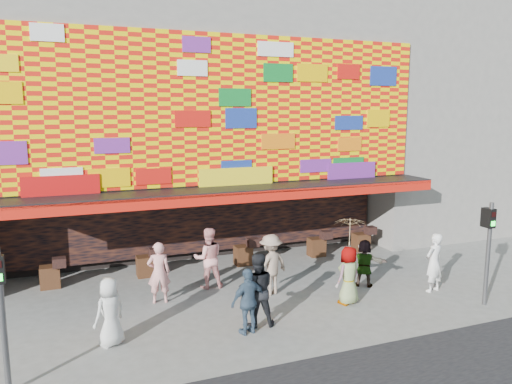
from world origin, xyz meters
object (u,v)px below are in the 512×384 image
at_px(ped_b, 159,272).
at_px(ped_f, 364,263).
at_px(signal_right, 489,242).
at_px(parasol, 350,233).
at_px(ped_d, 271,264).
at_px(ped_e, 249,301).
at_px(signal_left, 2,304).
at_px(ped_i, 208,258).
at_px(ped_g, 349,275).
at_px(ped_a, 110,312).
at_px(ped_c, 257,290).
at_px(ped_h, 434,263).

relative_size(ped_b, ped_f, 1.19).
height_order(signal_right, parasol, signal_right).
height_order(ped_d, ped_f, ped_d).
relative_size(ped_d, ped_e, 1.10).
relative_size(signal_left, ped_i, 1.55).
relative_size(signal_right, ped_i, 1.55).
bearing_deg(ped_g, signal_right, 139.33).
bearing_deg(ped_a, ped_c, 143.50).
xyz_separation_m(signal_right, ped_a, (-10.30, 1.36, -1.02)).
bearing_deg(signal_right, ped_c, 170.48).
bearing_deg(parasol, ped_b, 157.58).
bearing_deg(ped_g, ped_i, -57.15).
height_order(ped_e, ped_i, ped_i).
bearing_deg(ped_f, ped_e, 58.56).
distance_m(ped_b, ped_c, 3.25).
bearing_deg(ped_a, ped_b, -157.79).
bearing_deg(ped_h, ped_c, -11.32).
bearing_deg(ped_h, ped_b, -29.48).
bearing_deg(signal_left, ped_f, 14.53).
relative_size(signal_right, ped_f, 1.97).
bearing_deg(ped_f, ped_c, 55.97).
distance_m(ped_f, ped_i, 4.95).
height_order(ped_d, ped_g, ped_d).
bearing_deg(ped_c, parasol, -159.60).
bearing_deg(parasol, ped_h, -1.93).
relative_size(signal_right, ped_g, 1.76).
xyz_separation_m(ped_a, ped_f, (7.91, 1.24, -0.08)).
bearing_deg(parasol, ped_c, -172.31).
xyz_separation_m(ped_c, ped_f, (4.26, 1.48, -0.21)).
relative_size(ped_d, ped_h, 1.01).
height_order(ped_b, ped_e, ped_b).
height_order(signal_right, ped_d, signal_right).
bearing_deg(signal_right, ped_h, 114.70).
height_order(ped_g, ped_i, ped_i).
height_order(ped_d, ped_e, ped_d).
distance_m(ped_d, ped_h, 5.04).
bearing_deg(ped_i, ped_h, 161.97).
bearing_deg(ped_g, ped_h, 160.10).
bearing_deg(ped_e, signal_left, -4.85).
bearing_deg(parasol, ped_a, -178.60).
bearing_deg(ped_e, ped_d, -137.33).
bearing_deg(signal_left, ped_i, 38.60).
relative_size(ped_a, ped_e, 0.99).
relative_size(ped_e, ped_g, 1.00).
bearing_deg(ped_e, signal_right, 161.18).
bearing_deg(ped_b, signal_right, 165.13).
height_order(signal_right, ped_h, signal_right).
bearing_deg(ped_i, signal_right, 154.80).
distance_m(ped_d, ped_f, 3.07).
distance_m(signal_left, signal_right, 12.40).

